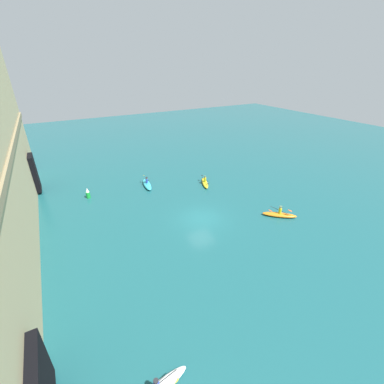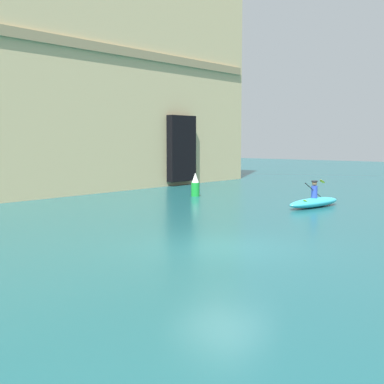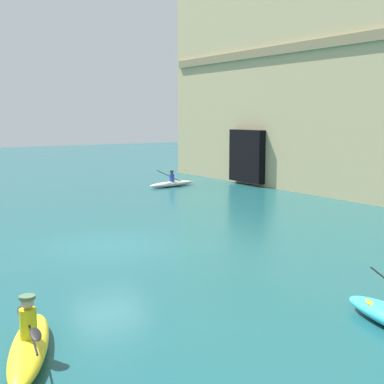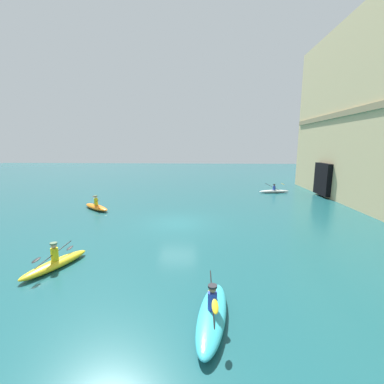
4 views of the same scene
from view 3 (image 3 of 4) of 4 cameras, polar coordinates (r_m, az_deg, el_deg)
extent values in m
plane|color=#195156|center=(18.16, -8.96, -5.82)|extent=(120.00, 120.00, 0.00)
cube|color=black|center=(34.01, 5.99, 3.85)|extent=(3.01, 0.70, 3.27)
ellipsoid|color=yellow|center=(12.27, 18.78, -11.38)|extent=(0.43, 0.20, 0.22)
ellipsoid|color=white|center=(33.09, -2.17, 0.87)|extent=(1.20, 3.49, 0.33)
cylinder|color=#2D47B7|center=(33.04, -2.17, 1.54)|extent=(0.30, 0.30, 0.46)
sphere|color=brown|center=(33.01, -2.17, 2.11)|extent=(0.20, 0.20, 0.20)
cylinder|color=#232328|center=(33.00, -2.17, 2.25)|extent=(0.25, 0.25, 0.06)
cylinder|color=black|center=(33.04, -2.17, 1.58)|extent=(0.18, 2.06, 1.00)
ellipsoid|color=yellow|center=(32.69, -3.60, 0.74)|extent=(0.21, 0.43, 0.23)
ellipsoid|color=yellow|center=(33.41, -0.77, 2.41)|extent=(0.21, 0.43, 0.23)
ellipsoid|color=yellow|center=(10.52, -16.96, -15.56)|extent=(3.19, 1.82, 0.37)
cylinder|color=gold|center=(10.34, -17.07, -13.23)|extent=(0.31, 0.31, 0.54)
sphere|color=tan|center=(10.21, -17.16, -11.20)|extent=(0.24, 0.24, 0.24)
cylinder|color=#4C6B4C|center=(10.18, -17.18, -10.68)|extent=(0.30, 0.30, 0.06)
cylinder|color=black|center=(10.33, -17.07, -13.09)|extent=(2.19, 0.38, 0.36)
ellipsoid|color=black|center=(9.37, -16.34, -14.36)|extent=(0.47, 0.25, 0.11)
ellipsoid|color=black|center=(11.30, -17.68, -12.04)|extent=(0.47, 0.25, 0.11)
camera|label=1|loc=(40.60, -5.14, 21.98)|focal=24.00mm
camera|label=2|loc=(28.26, -36.17, 3.97)|focal=50.00mm
camera|label=4|loc=(9.06, 62.94, 9.51)|focal=24.00mm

